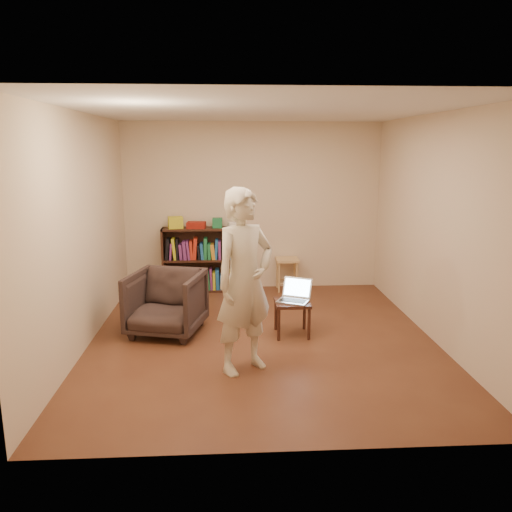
{
  "coord_description": "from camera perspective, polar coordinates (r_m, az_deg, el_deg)",
  "views": [
    {
      "loc": [
        -0.39,
        -5.54,
        2.22
      ],
      "look_at": [
        -0.05,
        0.35,
        0.93
      ],
      "focal_mm": 35.0,
      "sensor_mm": 36.0,
      "label": 1
    }
  ],
  "objects": [
    {
      "name": "wall_right",
      "position": [
        6.11,
        19.84,
        2.97
      ],
      "size": [
        0.0,
        4.5,
        4.5
      ],
      "primitive_type": "plane",
      "rotation": [
        1.57,
        0.0,
        -1.57
      ],
      "color": "beige",
      "rests_on": "floor"
    },
    {
      "name": "box_yellow",
      "position": [
        7.73,
        -9.19,
        3.8
      ],
      "size": [
        0.25,
        0.2,
        0.18
      ],
      "primitive_type": "cube",
      "rotation": [
        0.0,
        0.0,
        0.21
      ],
      "color": "gold",
      "rests_on": "bookshelf"
    },
    {
      "name": "armchair",
      "position": [
        6.13,
        -10.23,
        -5.28
      ],
      "size": [
        1.0,
        1.02,
        0.77
      ],
      "primitive_type": "imported",
      "rotation": [
        0.0,
        0.0,
        -0.25
      ],
      "color": "#312320",
      "rests_on": "floor"
    },
    {
      "name": "stool",
      "position": [
        7.84,
        3.57,
        -1.0
      ],
      "size": [
        0.35,
        0.35,
        0.51
      ],
      "color": "tan",
      "rests_on": "floor"
    },
    {
      "name": "side_table",
      "position": [
        6.0,
        4.15,
        -5.84
      ],
      "size": [
        0.41,
        0.41,
        0.42
      ],
      "color": "black",
      "rests_on": "floor"
    },
    {
      "name": "floor",
      "position": [
        5.98,
        0.71,
        -9.41
      ],
      "size": [
        4.5,
        4.5,
        0.0
      ],
      "primitive_type": "plane",
      "color": "#4F2819",
      "rests_on": "ground"
    },
    {
      "name": "person",
      "position": [
        4.91,
        -1.32,
        -2.94
      ],
      "size": [
        0.8,
        0.75,
        1.85
      ],
      "primitive_type": "imported",
      "rotation": [
        0.0,
        0.0,
        0.62
      ],
      "color": "beige",
      "rests_on": "floor"
    },
    {
      "name": "ceiling",
      "position": [
        5.57,
        0.78,
        16.28
      ],
      "size": [
        4.5,
        4.5,
        0.0
      ],
      "primitive_type": "plane",
      "color": "silver",
      "rests_on": "wall_back"
    },
    {
      "name": "red_cloth",
      "position": [
        7.72,
        -6.84,
        3.53
      ],
      "size": [
        0.3,
        0.23,
        0.09
      ],
      "primitive_type": "cube",
      "rotation": [
        0.0,
        0.0,
        -0.08
      ],
      "color": "maroon",
      "rests_on": "bookshelf"
    },
    {
      "name": "box_green",
      "position": [
        7.73,
        -4.44,
        3.8
      ],
      "size": [
        0.15,
        0.15,
        0.15
      ],
      "primitive_type": "cube",
      "rotation": [
        0.0,
        0.0,
        -0.04
      ],
      "color": "#1E713F",
      "rests_on": "bookshelf"
    },
    {
      "name": "wall_back",
      "position": [
        7.86,
        -0.41,
        5.64
      ],
      "size": [
        4.0,
        0.0,
        4.0
      ],
      "primitive_type": "plane",
      "rotation": [
        1.57,
        0.0,
        0.0
      ],
      "color": "beige",
      "rests_on": "floor"
    },
    {
      "name": "bookshelf",
      "position": [
        7.85,
        -6.24,
        -0.82
      ],
      "size": [
        1.2,
        0.3,
        1.0
      ],
      "color": "black",
      "rests_on": "floor"
    },
    {
      "name": "laptop",
      "position": [
        6.0,
        4.43,
        -4.56
      ],
      "size": [
        0.47,
        0.47,
        0.25
      ],
      "rotation": [
        0.0,
        0.0,
        -0.43
      ],
      "color": "#A5A5AA",
      "rests_on": "side_table"
    },
    {
      "name": "wall_left",
      "position": [
        5.85,
        -19.24,
        2.63
      ],
      "size": [
        0.0,
        4.5,
        4.5
      ],
      "primitive_type": "plane",
      "rotation": [
        1.57,
        0.0,
        1.57
      ],
      "color": "beige",
      "rests_on": "floor"
    },
    {
      "name": "box_white",
      "position": [
        7.71,
        -2.76,
        3.56
      ],
      "size": [
        0.13,
        0.13,
        0.09
      ],
      "primitive_type": "cube",
      "rotation": [
        0.0,
        0.0,
        0.24
      ],
      "color": "white",
      "rests_on": "bookshelf"
    }
  ]
}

